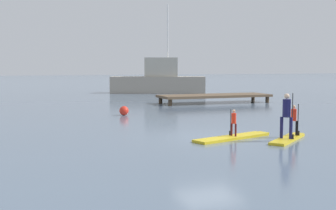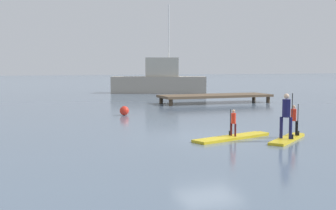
# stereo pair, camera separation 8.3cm
# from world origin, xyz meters

# --- Properties ---
(ground_plane) EXTENTS (240.00, 240.00, 0.00)m
(ground_plane) POSITION_xyz_m (0.00, 0.00, 0.00)
(ground_plane) COLOR slate
(paddleboard_near) EXTENTS (3.73, 1.79, 0.10)m
(paddleboard_near) POSITION_xyz_m (0.73, -0.69, 0.05)
(paddleboard_near) COLOR gold
(paddleboard_near) RESTS_ON ground
(paddler_child_solo) EXTENTS (0.23, 0.36, 1.04)m
(paddler_child_solo) POSITION_xyz_m (0.74, -0.67, 0.68)
(paddler_child_solo) COLOR #4C1419
(paddler_child_solo) RESTS_ON paddleboard_near
(paddleboard_far) EXTENTS (2.63, 2.25, 0.10)m
(paddleboard_far) POSITION_xyz_m (2.54, -1.72, 0.05)
(paddleboard_far) COLOR gold
(paddleboard_far) RESTS_ON ground
(paddler_adult) EXTENTS (0.42, 0.45, 1.72)m
(paddler_adult) POSITION_xyz_m (2.32, -1.90, 1.08)
(paddler_adult) COLOR #19194C
(paddler_adult) RESTS_ON paddleboard_far
(paddler_child_front) EXTENTS (0.31, 0.35, 1.24)m
(paddler_child_front) POSITION_xyz_m (3.09, -1.29, 0.78)
(paddler_child_front) COLOR black
(paddler_child_front) RESTS_ON paddleboard_far
(fishing_boat_green_midground) EXTENTS (10.05, 5.75, 9.16)m
(fishing_boat_green_midground) POSITION_xyz_m (7.30, 27.93, 1.29)
(fishing_boat_green_midground) COLOR #9E9384
(fishing_boat_green_midground) RESTS_ON ground
(floating_dock) EXTENTS (8.58, 2.72, 0.65)m
(floating_dock) POSITION_xyz_m (7.28, 14.54, 0.55)
(floating_dock) COLOR brown
(floating_dock) RESTS_ON ground
(mooring_buoy_near) EXTENTS (0.54, 0.54, 0.54)m
(mooring_buoy_near) POSITION_xyz_m (-1.29, 8.68, 0.27)
(mooring_buoy_near) COLOR red
(mooring_buoy_near) RESTS_ON ground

